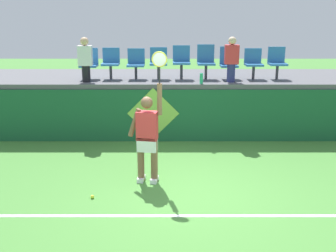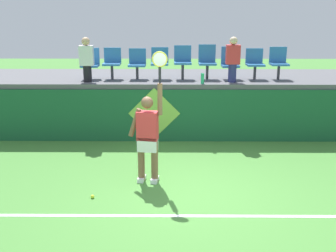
% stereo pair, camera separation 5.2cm
% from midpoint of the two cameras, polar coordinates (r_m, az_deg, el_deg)
% --- Properties ---
extents(ground_plane, '(40.00, 40.00, 0.00)m').
position_cam_midpoint_polar(ground_plane, '(7.47, 2.73, -9.66)').
color(ground_plane, '#478438').
extents(court_back_wall, '(11.16, 0.20, 1.30)m').
position_cam_midpoint_polar(court_back_wall, '(10.30, 1.98, 1.51)').
color(court_back_wall, '#195633').
rests_on(court_back_wall, ground_plane).
extents(spectator_platform, '(11.16, 2.56, 0.12)m').
position_cam_midpoint_polar(spectator_platform, '(11.35, 1.81, 6.56)').
color(spectator_platform, '#56565B').
rests_on(spectator_platform, court_back_wall).
extents(court_baseline_stripe, '(10.04, 0.08, 0.01)m').
position_cam_midpoint_polar(court_baseline_stripe, '(6.85, 2.99, -12.15)').
color(court_baseline_stripe, white).
rests_on(court_baseline_stripe, ground_plane).
extents(tennis_player, '(0.75, 0.32, 2.48)m').
position_cam_midpoint_polar(tennis_player, '(7.77, -2.94, -1.22)').
color(tennis_player, white).
rests_on(tennis_player, ground_plane).
extents(tennis_ball, '(0.07, 0.07, 0.07)m').
position_cam_midpoint_polar(tennis_ball, '(7.51, -10.43, -9.48)').
color(tennis_ball, '#D1E533').
rests_on(tennis_ball, ground_plane).
extents(water_bottle, '(0.08, 0.08, 0.26)m').
position_cam_midpoint_polar(water_bottle, '(10.19, 4.51, 6.49)').
color(water_bottle, '#26B272').
rests_on(water_bottle, spectator_platform).
extents(stadium_chair_0, '(0.44, 0.42, 0.78)m').
position_cam_midpoint_polar(stadium_chair_0, '(11.04, -10.80, 8.54)').
color(stadium_chair_0, '#38383D').
rests_on(stadium_chair_0, spectator_platform).
extents(stadium_chair_1, '(0.44, 0.42, 0.79)m').
position_cam_midpoint_polar(stadium_chair_1, '(10.94, -7.89, 8.74)').
color(stadium_chair_1, '#38383D').
rests_on(stadium_chair_1, spectator_platform).
extents(stadium_chair_2, '(0.44, 0.42, 0.77)m').
position_cam_midpoint_polar(stadium_chair_2, '(10.87, -4.46, 8.68)').
color(stadium_chair_2, '#38383D').
rests_on(stadium_chair_2, spectator_platform).
extents(stadium_chair_3, '(0.44, 0.42, 0.80)m').
position_cam_midpoint_polar(stadium_chair_3, '(10.84, -1.37, 8.86)').
color(stadium_chair_3, '#38383D').
rests_on(stadium_chair_3, spectator_platform).
extents(stadium_chair_4, '(0.44, 0.42, 0.85)m').
position_cam_midpoint_polar(stadium_chair_4, '(10.84, 1.78, 9.00)').
color(stadium_chair_4, '#38383D').
rests_on(stadium_chair_4, spectator_platform).
extents(stadium_chair_5, '(0.44, 0.42, 0.87)m').
position_cam_midpoint_polar(stadium_chair_5, '(10.88, 5.14, 8.97)').
color(stadium_chair_5, '#38383D').
rests_on(stadium_chair_5, spectator_platform).
extents(stadium_chair_6, '(0.44, 0.42, 0.82)m').
position_cam_midpoint_polar(stadium_chair_6, '(10.95, 8.24, 8.67)').
color(stadium_chair_6, '#38383D').
rests_on(stadium_chair_6, spectator_platform).
extents(stadium_chair_7, '(0.44, 0.42, 0.77)m').
position_cam_midpoint_polar(stadium_chair_7, '(11.05, 11.54, 8.57)').
color(stadium_chair_7, '#38383D').
rests_on(stadium_chair_7, spectator_platform).
extents(stadium_chair_8, '(0.44, 0.42, 0.81)m').
position_cam_midpoint_polar(stadium_chair_8, '(11.19, 14.63, 8.58)').
color(stadium_chair_8, '#38383D').
rests_on(stadium_chair_8, spectator_platform).
extents(spectator_0, '(0.34, 0.20, 1.11)m').
position_cam_midpoint_polar(spectator_0, '(10.47, 8.62, 9.11)').
color(spectator_0, navy).
rests_on(spectator_0, spectator_platform).
extents(spectator_1, '(0.34, 0.20, 1.09)m').
position_cam_midpoint_polar(spectator_1, '(10.57, -11.31, 9.01)').
color(spectator_1, black).
rests_on(spectator_1, spectator_platform).
extents(wall_signage_mount, '(1.27, 0.01, 1.35)m').
position_cam_midpoint_polar(wall_signage_mount, '(10.38, -2.06, -2.10)').
color(wall_signage_mount, '#195633').
rests_on(wall_signage_mount, ground_plane).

